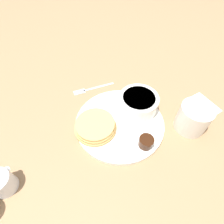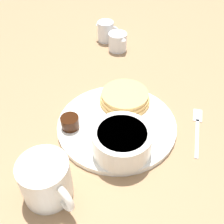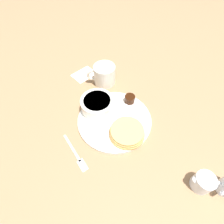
{
  "view_description": "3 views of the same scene",
  "coord_description": "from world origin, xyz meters",
  "px_view_note": "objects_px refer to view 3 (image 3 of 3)",
  "views": [
    {
      "loc": [
        0.28,
        -0.12,
        0.44
      ],
      "look_at": [
        -0.02,
        -0.02,
        0.05
      ],
      "focal_mm": 28.0,
      "sensor_mm": 36.0,
      "label": 1
    },
    {
      "loc": [
        -0.1,
        0.42,
        0.46
      ],
      "look_at": [
        0.02,
        -0.02,
        0.03
      ],
      "focal_mm": 45.0,
      "sensor_mm": 36.0,
      "label": 2
    },
    {
      "loc": [
        -0.2,
        -0.3,
        0.53
      ],
      "look_at": [
        -0.0,
        0.01,
        0.05
      ],
      "focal_mm": 28.0,
      "sensor_mm": 36.0,
      "label": 3
    }
  ],
  "objects_px": {
    "coffee_mug": "(104,75)",
    "creamer_pitcher_near": "(203,182)",
    "plate": "(115,120)",
    "bowl": "(97,105)",
    "fork": "(77,156)"
  },
  "relations": [
    {
      "from": "bowl",
      "to": "creamer_pitcher_near",
      "type": "height_order",
      "value": "bowl"
    },
    {
      "from": "coffee_mug",
      "to": "creamer_pitcher_near",
      "type": "bearing_deg",
      "value": -89.34
    },
    {
      "from": "bowl",
      "to": "coffee_mug",
      "type": "relative_size",
      "value": 1.05
    },
    {
      "from": "creamer_pitcher_near",
      "to": "fork",
      "type": "bearing_deg",
      "value": 133.4
    },
    {
      "from": "coffee_mug",
      "to": "fork",
      "type": "height_order",
      "value": "coffee_mug"
    },
    {
      "from": "plate",
      "to": "bowl",
      "type": "relative_size",
      "value": 2.24
    },
    {
      "from": "coffee_mug",
      "to": "fork",
      "type": "relative_size",
      "value": 0.76
    },
    {
      "from": "creamer_pitcher_near",
      "to": "fork",
      "type": "distance_m",
      "value": 0.37
    },
    {
      "from": "coffee_mug",
      "to": "creamer_pitcher_near",
      "type": "height_order",
      "value": "coffee_mug"
    },
    {
      "from": "plate",
      "to": "bowl",
      "type": "xyz_separation_m",
      "value": [
        -0.03,
        0.07,
        0.03
      ]
    },
    {
      "from": "bowl",
      "to": "coffee_mug",
      "type": "bearing_deg",
      "value": 49.9
    },
    {
      "from": "coffee_mug",
      "to": "bowl",
      "type": "bearing_deg",
      "value": -130.1
    },
    {
      "from": "coffee_mug",
      "to": "fork",
      "type": "xyz_separation_m",
      "value": [
        -0.25,
        -0.24,
        -0.04
      ]
    },
    {
      "from": "bowl",
      "to": "fork",
      "type": "height_order",
      "value": "bowl"
    },
    {
      "from": "plate",
      "to": "bowl",
      "type": "height_order",
      "value": "bowl"
    }
  ]
}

